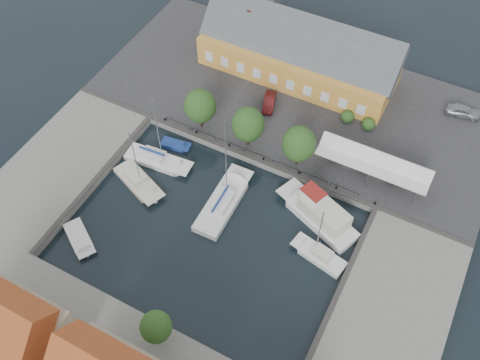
{
  "coord_description": "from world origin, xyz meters",
  "views": [
    {
      "loc": [
        18.58,
        -29.48,
        54.23
      ],
      "look_at": [
        0.0,
        6.0,
        1.5
      ],
      "focal_mm": 40.0,
      "sensor_mm": 36.0,
      "label": 1
    }
  ],
  "objects_px": {
    "west_boat_a": "(157,161)",
    "launch_sw": "(80,239)",
    "warehouse": "(296,51)",
    "center_sailboat": "(223,203)",
    "tent_canopy": "(374,162)",
    "car_silver": "(463,111)",
    "launch_nw": "(175,146)",
    "west_boat_b": "(138,182)",
    "car_red": "(269,102)",
    "trawler": "(320,215)",
    "east_boat_b": "(320,256)"
  },
  "relations": [
    {
      "from": "east_boat_b",
      "to": "west_boat_b",
      "type": "distance_m",
      "value": 24.41
    },
    {
      "from": "warehouse",
      "to": "east_boat_b",
      "type": "xyz_separation_m",
      "value": [
        15.34,
        -27.03,
        -4.17
      ]
    },
    {
      "from": "tent_canopy",
      "to": "launch_sw",
      "type": "relative_size",
      "value": 2.38
    },
    {
      "from": "trawler",
      "to": "west_boat_b",
      "type": "bearing_deg",
      "value": -165.96
    },
    {
      "from": "tent_canopy",
      "to": "center_sailboat",
      "type": "height_order",
      "value": "center_sailboat"
    },
    {
      "from": "center_sailboat",
      "to": "west_boat_a",
      "type": "distance_m",
      "value": 11.1
    },
    {
      "from": "warehouse",
      "to": "west_boat_b",
      "type": "distance_m",
      "value": 29.55
    },
    {
      "from": "west_boat_b",
      "to": "warehouse",
      "type": "bearing_deg",
      "value": 71.96
    },
    {
      "from": "tent_canopy",
      "to": "west_boat_a",
      "type": "xyz_separation_m",
      "value": [
        -25.51,
        -9.87,
        -3.41
      ]
    },
    {
      "from": "warehouse",
      "to": "center_sailboat",
      "type": "relative_size",
      "value": 1.95
    },
    {
      "from": "west_boat_a",
      "to": "launch_nw",
      "type": "relative_size",
      "value": 2.83
    },
    {
      "from": "tent_canopy",
      "to": "car_silver",
      "type": "relative_size",
      "value": 3.01
    },
    {
      "from": "car_red",
      "to": "trawler",
      "type": "height_order",
      "value": "trawler"
    },
    {
      "from": "launch_sw",
      "to": "trawler",
      "type": "bearing_deg",
      "value": 33.26
    },
    {
      "from": "east_boat_b",
      "to": "west_boat_a",
      "type": "relative_size",
      "value": 0.78
    },
    {
      "from": "center_sailboat",
      "to": "tent_canopy",
      "type": "bearing_deg",
      "value": 39.14
    },
    {
      "from": "west_boat_a",
      "to": "west_boat_b",
      "type": "distance_m",
      "value": 4.09
    },
    {
      "from": "east_boat_b",
      "to": "launch_nw",
      "type": "height_order",
      "value": "east_boat_b"
    },
    {
      "from": "car_silver",
      "to": "launch_sw",
      "type": "distance_m",
      "value": 53.1
    },
    {
      "from": "car_red",
      "to": "center_sailboat",
      "type": "xyz_separation_m",
      "value": [
        2.06,
        -17.18,
        -1.33
      ]
    },
    {
      "from": "car_silver",
      "to": "car_red",
      "type": "bearing_deg",
      "value": 103.9
    },
    {
      "from": "car_silver",
      "to": "car_red",
      "type": "height_order",
      "value": "car_silver"
    },
    {
      "from": "trawler",
      "to": "warehouse",
      "type": "bearing_deg",
      "value": 120.81
    },
    {
      "from": "car_silver",
      "to": "trawler",
      "type": "bearing_deg",
      "value": 145.86
    },
    {
      "from": "warehouse",
      "to": "tent_canopy",
      "type": "height_order",
      "value": "warehouse"
    },
    {
      "from": "west_boat_b",
      "to": "launch_nw",
      "type": "xyz_separation_m",
      "value": [
        0.78,
        7.52,
        -0.17
      ]
    },
    {
      "from": "launch_nw",
      "to": "west_boat_b",
      "type": "bearing_deg",
      "value": -95.94
    },
    {
      "from": "warehouse",
      "to": "car_silver",
      "type": "xyz_separation_m",
      "value": [
        24.29,
        2.14,
        -2.64
      ]
    },
    {
      "from": "car_red",
      "to": "center_sailboat",
      "type": "relative_size",
      "value": 0.29
    },
    {
      "from": "warehouse",
      "to": "trawler",
      "type": "bearing_deg",
      "value": -59.19
    },
    {
      "from": "car_silver",
      "to": "trawler",
      "type": "xyz_separation_m",
      "value": [
        -11.02,
        -24.38,
        -0.78
      ]
    },
    {
      "from": "tent_canopy",
      "to": "trawler",
      "type": "bearing_deg",
      "value": -111.68
    },
    {
      "from": "launch_sw",
      "to": "west_boat_a",
      "type": "bearing_deg",
      "value": 83.3
    },
    {
      "from": "car_red",
      "to": "trawler",
      "type": "xyz_separation_m",
      "value": [
        13.31,
        -13.69,
        -0.67
      ]
    },
    {
      "from": "warehouse",
      "to": "center_sailboat",
      "type": "distance_m",
      "value": 26.13
    },
    {
      "from": "west_boat_a",
      "to": "west_boat_b",
      "type": "height_order",
      "value": "west_boat_a"
    },
    {
      "from": "launch_sw",
      "to": "launch_nw",
      "type": "relative_size",
      "value": 1.37
    },
    {
      "from": "trawler",
      "to": "car_silver",
      "type": "bearing_deg",
      "value": 65.67
    },
    {
      "from": "west_boat_b",
      "to": "launch_sw",
      "type": "distance_m",
      "value": 10.17
    },
    {
      "from": "car_red",
      "to": "east_boat_b",
      "type": "bearing_deg",
      "value": -67.76
    },
    {
      "from": "car_red",
      "to": "launch_nw",
      "type": "height_order",
      "value": "car_red"
    },
    {
      "from": "warehouse",
      "to": "launch_sw",
      "type": "distance_m",
      "value": 39.56
    },
    {
      "from": "trawler",
      "to": "launch_sw",
      "type": "bearing_deg",
      "value": -146.74
    },
    {
      "from": "east_boat_b",
      "to": "car_silver",
      "type": "bearing_deg",
      "value": 72.95
    },
    {
      "from": "center_sailboat",
      "to": "trawler",
      "type": "relative_size",
      "value": 1.27
    },
    {
      "from": "west_boat_a",
      "to": "launch_nw",
      "type": "xyz_separation_m",
      "value": [
        0.63,
        3.43,
        -0.18
      ]
    },
    {
      "from": "warehouse",
      "to": "west_boat_a",
      "type": "distance_m",
      "value": 25.69
    },
    {
      "from": "west_boat_a",
      "to": "launch_sw",
      "type": "height_order",
      "value": "west_boat_a"
    },
    {
      "from": "car_silver",
      "to": "center_sailboat",
      "type": "relative_size",
      "value": 0.32
    },
    {
      "from": "tent_canopy",
      "to": "warehouse",
      "type": "bearing_deg",
      "value": 140.14
    }
  ]
}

